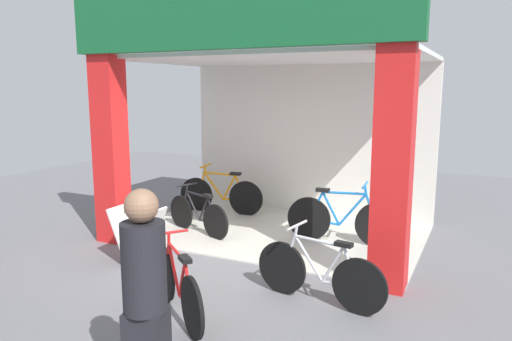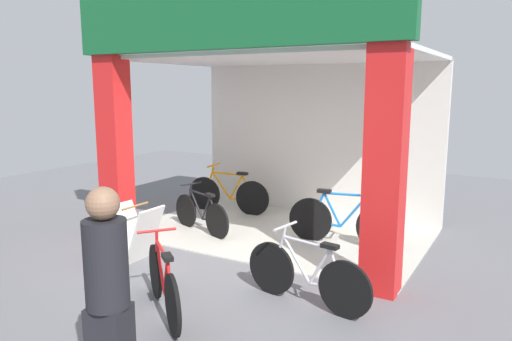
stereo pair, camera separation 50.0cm
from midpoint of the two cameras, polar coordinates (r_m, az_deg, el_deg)
name	(u,v)px [view 1 (the left image)]	position (r m, az deg, el deg)	size (l,w,h in m)	color
ground_plane	(233,261)	(6.79, -4.93, -10.59)	(17.25, 17.25, 0.00)	slate
shop_facade	(274,114)	(7.62, 0.31, 6.72)	(4.82, 3.27, 3.72)	beige
bicycle_inside_0	(342,219)	(7.44, 8.27, -5.75)	(1.73, 0.48, 0.95)	black
bicycle_inside_1	(198,215)	(7.94, -8.69, -5.24)	(1.38, 0.52, 0.80)	black
bicycle_inside_2	(221,195)	(9.13, -5.74, -2.86)	(1.67, 0.46, 0.92)	black
bicycle_parked_0	(178,286)	(5.21, -12.02, -13.27)	(1.24, 0.99, 0.85)	black
bicycle_parked_1	(319,274)	(5.42, 4.82, -12.10)	(1.55, 0.43, 0.86)	black
sandwich_board_sign	(138,235)	(6.80, -15.85, -7.43)	(0.66, 0.48, 0.79)	silver
pedestrian_1	(146,306)	(3.58, -16.99, -15.19)	(0.37, 0.37, 1.71)	black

